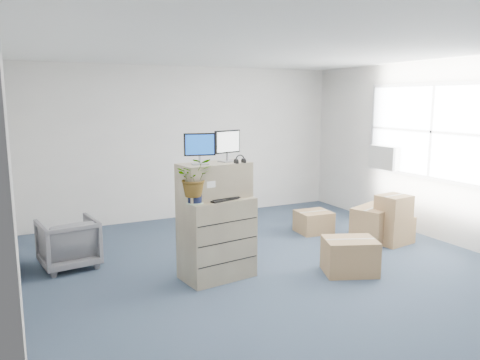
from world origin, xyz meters
The scene contains 19 objects.
ground centered at (0.00, 0.00, 0.00)m, with size 7.00×7.00×0.00m, color #283849.
wall_back centered at (0.00, 3.51, 1.40)m, with size 6.00×0.02×2.80m, color silver.
wall_right centered at (3.01, 0.00, 1.40)m, with size 0.02×7.00×2.80m, color silver.
window centered at (2.96, 0.50, 1.70)m, with size 0.07×2.72×1.52m.
ac_unit centered at (2.87, 1.40, 1.20)m, with size 0.24×0.60×0.40m, color silver.
filing_cabinet_lower centered at (-0.78, 0.40, 0.50)m, with size 0.86×0.53×1.01m, color gray.
filing_cabinet_upper centered at (-0.79, 0.45, 1.22)m, with size 0.86×0.43×0.43m, color gray.
monitor_left centered at (-0.99, 0.40, 1.65)m, with size 0.37×0.18×0.37m.
monitor_right centered at (-0.59, 0.48, 1.66)m, with size 0.38×0.20×0.39m.
headphones centered at (-0.51, 0.30, 1.48)m, with size 0.13×0.13×0.01m, color black.
keyboard centered at (-0.75, 0.28, 1.02)m, with size 0.42×0.17×0.02m, color black.
mouse centered at (-0.41, 0.37, 1.02)m, with size 0.10×0.06×0.03m, color silver.
water_bottle centered at (-0.74, 0.42, 1.14)m, with size 0.08×0.08×0.27m, color #989AA0.
phone_dock centered at (-0.79, 0.47, 1.05)m, with size 0.06×0.05×0.12m.
external_drive centered at (-0.47, 0.54, 1.04)m, with size 0.20×0.15×0.06m, color black.
tissue_box centered at (-0.44, 0.53, 1.11)m, with size 0.24×0.12×0.09m, color #3B79C8.
potted_plant centered at (-1.12, 0.25, 1.26)m, with size 0.50×0.54×0.44m.
office_chair centered at (-2.40, 1.60, 0.36)m, with size 0.70×0.65×0.72m, color #5C5B60.
cardboard_boxes centered at (1.71, 0.55, 0.27)m, with size 2.13×2.37×0.76m.
Camera 1 is at (-2.99, -4.73, 2.20)m, focal length 35.00 mm.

